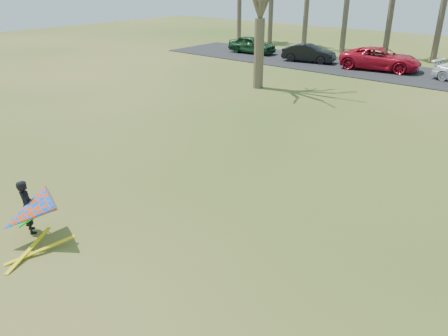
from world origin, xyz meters
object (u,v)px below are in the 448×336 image
Objects in this scene: car_2 at (380,59)px; car_0 at (252,45)px; kite_flyer at (26,213)px; car_1 at (309,53)px.

car_0 is at bearing 81.29° from car_2.
kite_flyer reaches higher than car_2.
car_1 is at bearing -98.05° from car_0.
kite_flyer is at bearing 174.37° from car_2.
car_0 is 31.34m from kite_flyer.
car_0 is 1.85× the size of kite_flyer.
car_1 is 1.77× the size of kite_flyer.
car_0 reaches higher than car_1.
car_1 is (6.10, -0.53, -0.05)m from car_0.
car_0 is 0.77× the size of car_2.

